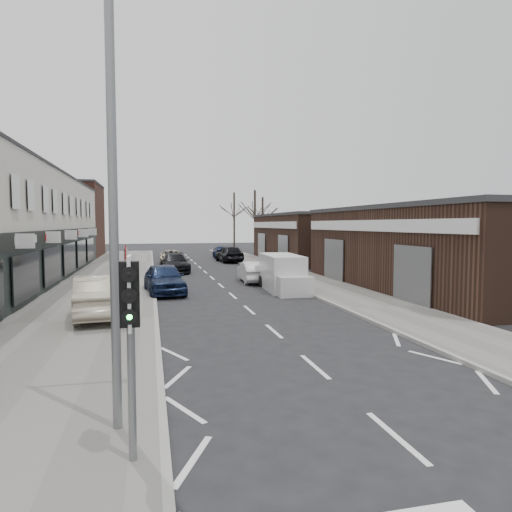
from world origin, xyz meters
TOP-DOWN VIEW (x-y plane):
  - ground at (0.00, 0.00)m, footprint 160.00×160.00m
  - pavement_left at (-6.75, 22.00)m, footprint 5.50×64.00m
  - pavement_right at (5.75, 22.00)m, footprint 3.50×64.00m
  - brick_block_far at (-13.50, 45.00)m, footprint 8.00×10.00m
  - right_unit_near at (12.50, 14.00)m, footprint 10.00×18.00m
  - right_unit_far at (12.50, 34.00)m, footprint 10.00×16.00m
  - tree_far_a at (9.00, 48.00)m, footprint 3.60×3.60m
  - tree_far_b at (11.50, 54.00)m, footprint 3.60×3.60m
  - tree_far_c at (8.50, 60.00)m, footprint 3.60×3.60m
  - traffic_light at (-4.40, -2.02)m, footprint 0.28×0.60m
  - street_lamp at (-4.53, -0.80)m, footprint 2.23×0.22m
  - warning_sign at (-5.16, 12.00)m, footprint 0.12×0.80m
  - white_van at (3.03, 15.23)m, footprint 2.01×5.17m
  - sedan_on_pavement at (-6.06, 9.37)m, footprint 2.22×5.05m
  - parked_car_left_a at (-3.40, 15.55)m, footprint 2.34×4.84m
  - parked_car_left_b at (-2.26, 26.34)m, footprint 2.15×4.96m
  - parked_car_left_c at (-2.20, 34.51)m, footprint 2.20×4.56m
  - parked_car_right_a at (2.20, 19.12)m, footprint 1.56×4.06m
  - parked_car_right_b at (3.36, 34.59)m, footprint 2.33×4.98m
  - parked_car_right_c at (3.50, 40.29)m, footprint 2.20×4.67m

SIDE VIEW (x-z plane):
  - ground at x=0.00m, z-range 0.00..0.00m
  - tree_far_a at x=9.00m, z-range -4.00..4.00m
  - tree_far_b at x=11.50m, z-range -3.75..3.75m
  - tree_far_c at x=8.50m, z-range -4.25..4.25m
  - pavement_left at x=-6.75m, z-range 0.00..0.12m
  - pavement_right at x=5.75m, z-range 0.00..0.12m
  - parked_car_left_c at x=-2.20m, z-range 0.00..1.25m
  - parked_car_right_c at x=3.50m, z-range 0.00..1.32m
  - parked_car_right_a at x=2.20m, z-range 0.00..1.32m
  - parked_car_left_b at x=-2.26m, z-range 0.00..1.42m
  - parked_car_left_a at x=-3.40m, z-range 0.00..1.59m
  - parked_car_right_b at x=3.36m, z-range 0.00..1.65m
  - sedan_on_pavement at x=-6.06m, z-range 0.12..1.73m
  - white_van at x=3.03m, z-range -0.05..1.93m
  - warning_sign at x=-5.16m, z-range 0.85..3.55m
  - right_unit_near at x=12.50m, z-range 0.00..4.50m
  - right_unit_far at x=12.50m, z-range 0.00..4.50m
  - traffic_light at x=-4.40m, z-range 0.86..3.96m
  - brick_block_far at x=-13.50m, z-range 0.00..8.00m
  - street_lamp at x=-4.53m, z-range 0.62..8.62m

